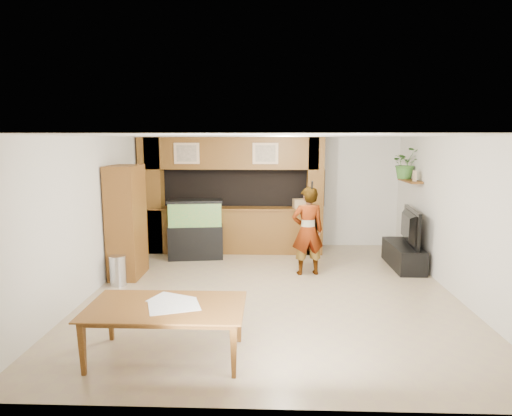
{
  "coord_description": "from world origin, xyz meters",
  "views": [
    {
      "loc": [
        -0.03,
        -6.97,
        2.54
      ],
      "look_at": [
        -0.29,
        0.6,
        1.33
      ],
      "focal_mm": 30.0,
      "sensor_mm": 36.0,
      "label": 1
    }
  ],
  "objects_px": {
    "television": "(405,227)",
    "person": "(308,231)",
    "pantry_cabinet": "(127,222)",
    "dining_table": "(166,333)",
    "aquarium": "(196,230)"
  },
  "relations": [
    {
      "from": "television",
      "to": "person",
      "type": "xyz_separation_m",
      "value": [
        -1.98,
        -0.53,
        0.01
      ]
    },
    {
      "from": "television",
      "to": "dining_table",
      "type": "relative_size",
      "value": 0.69
    },
    {
      "from": "aquarium",
      "to": "person",
      "type": "bearing_deg",
      "value": -31.24
    },
    {
      "from": "person",
      "to": "television",
      "type": "bearing_deg",
      "value": -175.28
    },
    {
      "from": "pantry_cabinet",
      "to": "television",
      "type": "xyz_separation_m",
      "value": [
        5.35,
        0.76,
        -0.21
      ]
    },
    {
      "from": "television",
      "to": "person",
      "type": "relative_size",
      "value": 0.75
    },
    {
      "from": "pantry_cabinet",
      "to": "aquarium",
      "type": "bearing_deg",
      "value": 49.39
    },
    {
      "from": "aquarium",
      "to": "dining_table",
      "type": "bearing_deg",
      "value": -92.31
    },
    {
      "from": "pantry_cabinet",
      "to": "dining_table",
      "type": "relative_size",
      "value": 1.14
    },
    {
      "from": "person",
      "to": "dining_table",
      "type": "xyz_separation_m",
      "value": [
        -1.91,
        -3.27,
        -0.52
      ]
    },
    {
      "from": "aquarium",
      "to": "television",
      "type": "height_order",
      "value": "aquarium"
    },
    {
      "from": "person",
      "to": "dining_table",
      "type": "height_order",
      "value": "person"
    },
    {
      "from": "pantry_cabinet",
      "to": "television",
      "type": "distance_m",
      "value": 5.41
    },
    {
      "from": "television",
      "to": "pantry_cabinet",
      "type": "bearing_deg",
      "value": 103.89
    },
    {
      "from": "person",
      "to": "dining_table",
      "type": "distance_m",
      "value": 3.83
    }
  ]
}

